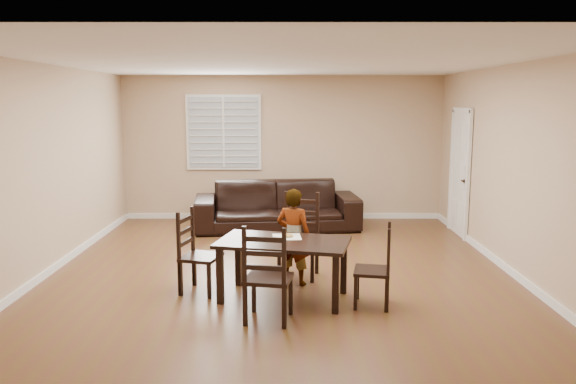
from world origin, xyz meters
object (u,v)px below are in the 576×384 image
object	(u,v)px
chair_near	(300,237)
chair_far	(266,280)
chair_right	(382,270)
donut	(288,235)
child	(294,237)
sofa	(277,206)
chair_left	(192,254)
dining_table	(284,248)

from	to	relation	value
chair_near	chair_far	size ratio (longest dim) A/B	1.05
chair_far	chair_right	size ratio (longest dim) A/B	1.12
chair_right	donut	world-z (taller)	chair_right
chair_right	child	xyz separation A→B (m)	(-0.96, 0.76, 0.18)
chair_right	sofa	size ratio (longest dim) A/B	0.32
chair_left	sofa	xyz separation A→B (m)	(0.94, 3.29, -0.03)
chair_far	child	distance (m)	1.31
chair_right	dining_table	bearing A→B (deg)	-92.09
dining_table	child	size ratio (longest dim) A/B	1.34
chair_right	donut	xyz separation A→B (m)	(-1.02, 0.40, 0.29)
chair_left	chair_right	world-z (taller)	chair_left
chair_right	donut	bearing A→B (deg)	-100.61
child	donut	bearing A→B (deg)	101.48
chair_near	sofa	distance (m)	2.65
chair_left	child	distance (m)	1.24
chair_left	donut	size ratio (longest dim) A/B	9.10
chair_right	donut	size ratio (longest dim) A/B	8.44
chair_near	chair_right	size ratio (longest dim) A/B	1.18
chair_right	sofa	distance (m)	3.99
dining_table	sofa	bearing A→B (deg)	105.41
dining_table	chair_right	size ratio (longest dim) A/B	1.75
chair_near	sofa	xyz separation A→B (m)	(-0.35, 2.63, -0.07)
sofa	child	bearing A→B (deg)	-91.12
child	sofa	bearing A→B (deg)	-63.36
child	donut	world-z (taller)	child
chair_far	sofa	size ratio (longest dim) A/B	0.36
chair_near	donut	size ratio (longest dim) A/B	9.95
sofa	donut	bearing A→B (deg)	-92.72
donut	chair_far	bearing A→B (deg)	-103.78
donut	chair_right	bearing A→B (deg)	-21.35
chair_near	child	size ratio (longest dim) A/B	0.90
chair_left	dining_table	bearing A→B (deg)	-88.22
donut	sofa	distance (m)	3.41
dining_table	chair_right	world-z (taller)	chair_right
chair_near	chair_right	distance (m)	1.45
chair_far	dining_table	bearing A→B (deg)	-92.41
donut	chair_near	bearing A→B (deg)	78.57
chair_right	child	size ratio (longest dim) A/B	0.76
dining_table	sofa	size ratio (longest dim) A/B	0.56
dining_table	donut	distance (m)	0.20
chair_left	chair_far	bearing A→B (deg)	-123.14
dining_table	chair_left	world-z (taller)	chair_left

